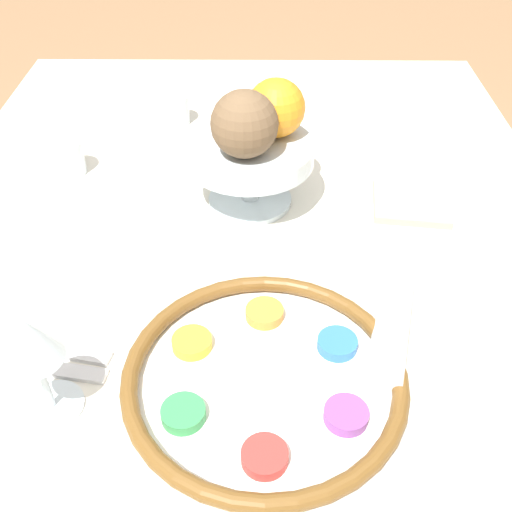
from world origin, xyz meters
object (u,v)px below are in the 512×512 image
object	(u,v)px
fruit_stand	(250,159)
coconut	(242,124)
seder_plate	(265,378)
bread_plate	(410,205)
cup_near	(66,158)
cup_mid	(173,109)
orange_fruit	(276,108)
napkin_roll	(391,330)
wine_glass	(31,346)

from	to	relation	value
fruit_stand	coconut	bearing A→B (deg)	163.41
seder_plate	bread_plate	world-z (taller)	seder_plate
cup_near	cup_mid	world-z (taller)	same
orange_fruit	seder_plate	bearing A→B (deg)	177.67
seder_plate	cup_mid	size ratio (longest dim) A/B	5.30
seder_plate	coconut	xyz separation A→B (m)	(0.34, 0.03, 0.14)
seder_plate	cup_mid	distance (m)	0.66
cup_near	orange_fruit	bearing A→B (deg)	-99.13
cup_near	napkin_roll	bearing A→B (deg)	-128.12
coconut	wine_glass	bearing A→B (deg)	151.21
seder_plate	coconut	distance (m)	0.37
wine_glass	napkin_roll	world-z (taller)	wine_glass
cup_mid	fruit_stand	bearing A→B (deg)	-150.44
napkin_roll	cup_near	world-z (taller)	cup_near
coconut	bread_plate	bearing A→B (deg)	-87.21
cup_near	seder_plate	bearing A→B (deg)	-143.34
bread_plate	seder_plate	bearing A→B (deg)	146.53
fruit_stand	cup_near	xyz separation A→B (m)	(0.09, 0.31, -0.05)
fruit_stand	cup_mid	bearing A→B (deg)	29.56
napkin_roll	orange_fruit	bearing A→B (deg)	22.65
seder_plate	orange_fruit	xyz separation A→B (m)	(0.40, -0.02, 0.14)
orange_fruit	napkin_roll	xyz separation A→B (m)	(-0.33, -0.14, -0.13)
fruit_stand	cup_near	size ratio (longest dim) A/B	3.24
coconut	napkin_roll	xyz separation A→B (m)	(-0.27, -0.19, -0.13)
coconut	cup_near	xyz separation A→B (m)	(0.12, 0.31, -0.13)
wine_glass	cup_mid	size ratio (longest dim) A/B	2.28
orange_fruit	napkin_roll	distance (m)	0.38
orange_fruit	cup_near	distance (m)	0.38
coconut	bread_plate	xyz separation A→B (m)	(0.01, -0.26, -0.15)
wine_glass	cup_mid	distance (m)	0.68
wine_glass	cup_mid	world-z (taller)	wine_glass
cup_near	cup_mid	xyz separation A→B (m)	(0.18, -0.16, 0.00)
bread_plate	napkin_roll	distance (m)	0.29
wine_glass	napkin_roll	distance (m)	0.41
napkin_roll	cup_near	xyz separation A→B (m)	(0.39, 0.49, 0.01)
wine_glass	napkin_roll	size ratio (longest dim) A/B	0.76
seder_plate	cup_near	bearing A→B (deg)	36.66
bread_plate	cup_mid	bearing A→B (deg)	54.74
wine_glass	coconut	distance (m)	0.42
seder_plate	orange_fruit	size ratio (longest dim) A/B	3.65
orange_fruit	cup_near	bearing A→B (deg)	80.87
wine_glass	orange_fruit	world-z (taller)	orange_fruit
coconut	cup_mid	world-z (taller)	coconut
wine_glass	coconut	size ratio (longest dim) A/B	1.43
napkin_roll	seder_plate	bearing A→B (deg)	114.14
napkin_roll	cup_mid	size ratio (longest dim) A/B	3.00
cup_mid	napkin_roll	bearing A→B (deg)	-149.98
cup_near	cup_mid	distance (m)	0.25
wine_glass	cup_near	bearing A→B (deg)	12.01
cup_near	fruit_stand	bearing A→B (deg)	-105.16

